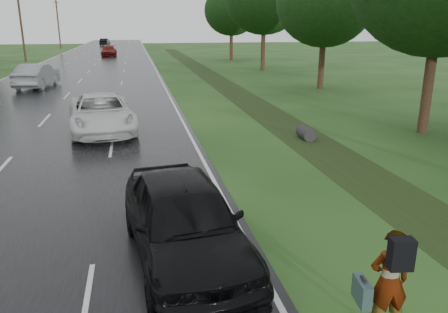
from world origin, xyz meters
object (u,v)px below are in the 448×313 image
dark_sedan (184,220)px  pedestrian (388,280)px  white_pickup (101,113)px  silver_sedan (37,76)px

dark_sedan → pedestrian: bearing=-50.2°
dark_sedan → white_pickup: bearing=94.8°
silver_sedan → white_pickup: bearing=118.1°
pedestrian → dark_sedan: size_ratio=0.34×
white_pickup → silver_sedan: (-5.68, 15.56, 0.07)m
pedestrian → white_pickup: (-5.18, 14.60, -0.03)m
pedestrian → white_pickup: bearing=-62.8°
pedestrian → white_pickup: 15.49m
pedestrian → dark_sedan: bearing=-36.1°
pedestrian → white_pickup: pedestrian is taller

